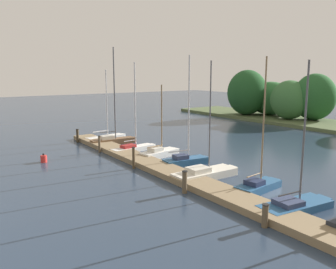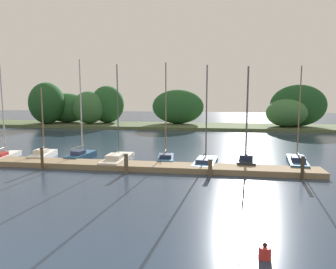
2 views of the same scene
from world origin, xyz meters
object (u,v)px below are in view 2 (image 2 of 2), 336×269
at_px(sailboat_6, 166,157).
at_px(mooring_piling_3, 126,164).
at_px(sailboat_4, 82,154).
at_px(sailboat_5, 118,159).
at_px(sailboat_8, 246,159).
at_px(mooring_piling_5, 303,168).
at_px(sailboat_3, 44,154).
at_px(mooring_piling_4, 210,167).
at_px(sailboat_9, 297,161).
at_px(channel_buoy_1, 265,252).
at_px(sailboat_7, 205,161).
at_px(sailboat_2, 4,155).
at_px(mooring_piling_2, 42,158).

relative_size(sailboat_6, mooring_piling_3, 5.85).
bearing_deg(sailboat_4, sailboat_5, -99.94).
relative_size(sailboat_8, mooring_piling_5, 4.82).
bearing_deg(sailboat_3, sailboat_8, -99.61).
bearing_deg(sailboat_6, mooring_piling_4, -143.15).
distance_m(sailboat_6, mooring_piling_4, 4.71).
height_order(sailboat_4, mooring_piling_3, sailboat_4).
relative_size(sailboat_9, channel_buoy_1, 13.60).
distance_m(sailboat_7, mooring_piling_3, 5.58).
relative_size(sailboat_2, sailboat_3, 1.31).
height_order(sailboat_2, channel_buoy_1, sailboat_2).
bearing_deg(channel_buoy_1, sailboat_8, 87.85).
bearing_deg(sailboat_2, sailboat_6, -94.11).
bearing_deg(sailboat_7, sailboat_8, -77.08).
bearing_deg(channel_buoy_1, sailboat_5, 125.19).
bearing_deg(sailboat_5, mooring_piling_3, -152.37).
relative_size(sailboat_2, mooring_piling_4, 7.05).
relative_size(sailboat_2, sailboat_6, 0.99).
bearing_deg(sailboat_7, mooring_piling_3, 126.52).
xyz_separation_m(sailboat_3, channel_buoy_1, (14.57, -12.67, -0.14)).
height_order(mooring_piling_5, channel_buoy_1, mooring_piling_5).
relative_size(mooring_piling_4, mooring_piling_5, 0.72).
bearing_deg(mooring_piling_4, sailboat_2, 170.95).
relative_size(sailboat_9, mooring_piling_3, 5.58).
xyz_separation_m(sailboat_5, mooring_piling_5, (11.82, -2.65, 0.39)).
relative_size(sailboat_4, sailboat_7, 1.09).
xyz_separation_m(sailboat_7, mooring_piling_3, (-4.78, -2.86, 0.32)).
bearing_deg(mooring_piling_3, sailboat_2, 165.43).
bearing_deg(mooring_piling_5, sailboat_6, 157.40).
xyz_separation_m(sailboat_2, sailboat_5, (8.88, 0.04, -0.04)).
bearing_deg(sailboat_6, channel_buoy_1, -165.38).
relative_size(sailboat_6, sailboat_9, 1.05).
xyz_separation_m(sailboat_5, sailboat_7, (6.20, 0.15, -0.02)).
distance_m(mooring_piling_3, mooring_piling_5, 10.41).
bearing_deg(sailboat_2, sailboat_9, -95.68).
xyz_separation_m(mooring_piling_4, mooring_piling_5, (5.24, -0.15, 0.20)).
distance_m(sailboat_6, mooring_piling_5, 9.21).
height_order(mooring_piling_2, mooring_piling_3, mooring_piling_2).
relative_size(sailboat_4, mooring_piling_2, 5.12).
relative_size(sailboat_6, sailboat_7, 1.04).
height_order(sailboat_6, mooring_piling_4, sailboat_6).
height_order(sailboat_4, sailboat_8, sailboat_4).
height_order(sailboat_5, sailboat_7, sailboat_5).
bearing_deg(sailboat_5, sailboat_3, 83.64).
relative_size(mooring_piling_2, channel_buoy_1, 2.91).
relative_size(sailboat_7, mooring_piling_2, 4.72).
bearing_deg(sailboat_3, sailboat_9, -97.96).
bearing_deg(channel_buoy_1, sailboat_6, 111.73).
distance_m(sailboat_5, sailboat_7, 6.20).
bearing_deg(sailboat_6, sailboat_4, 82.86).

